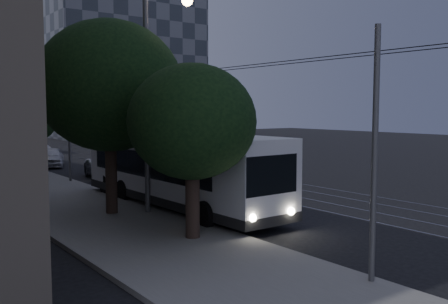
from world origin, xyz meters
TOP-DOWN VIEW (x-y plane):
  - ground at (0.00, 0.00)m, footprint 120.00×120.00m
  - tram_rails at (2.50, 20.00)m, footprint 4.52×90.00m
  - overhead_wires at (-4.97, 20.00)m, footprint 2.23×90.00m
  - building_distant_right at (18.00, 55.00)m, footprint 22.00×18.00m
  - trolleybus at (-4.10, 0.80)m, footprint 2.79×12.20m
  - pickup_silver at (-2.76, 10.36)m, footprint 3.25×5.44m
  - car_white_a at (-3.62, 18.60)m, footprint 2.90×4.33m
  - car_white_b at (-2.70, 24.00)m, footprint 1.90×4.33m
  - car_white_c at (-2.70, 25.29)m, footprint 1.68×3.77m
  - car_white_d at (-3.72, 33.65)m, footprint 2.35×4.34m
  - tree_0 at (-6.50, -4.25)m, footprint 3.94×3.94m
  - tree_1 at (-7.00, 0.65)m, footprint 5.48×5.48m
  - tree_2 at (-6.50, 14.00)m, footprint 3.86×3.86m
  - streetlamp_near at (-5.40, 0.00)m, footprint 2.17×0.44m
  - streetlamp_far at (-4.80, 23.51)m, footprint 2.23×0.44m

SIDE VIEW (x-z plane):
  - ground at x=0.00m, z-range 0.00..0.00m
  - tram_rails at x=2.50m, z-range 0.00..0.02m
  - car_white_c at x=-2.70m, z-range 0.00..1.20m
  - car_white_b at x=-2.70m, z-range 0.00..1.24m
  - car_white_a at x=-3.62m, z-range 0.00..1.37m
  - car_white_d at x=-3.72m, z-range 0.00..1.40m
  - pickup_silver at x=-2.76m, z-range 0.00..1.42m
  - trolleybus at x=-4.10m, z-range -1.14..4.48m
  - overhead_wires at x=-4.97m, z-range 0.47..6.47m
  - tree_2 at x=-6.50m, z-range 0.97..6.44m
  - tree_0 at x=-6.50m, z-range 0.96..6.47m
  - tree_1 at x=-7.00m, z-range 1.24..8.68m
  - streetlamp_near at x=-5.40m, z-range 0.97..9.79m
  - streetlamp_far at x=-4.80m, z-range 0.98..10.08m
  - building_distant_right at x=18.00m, z-range 0.00..24.00m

